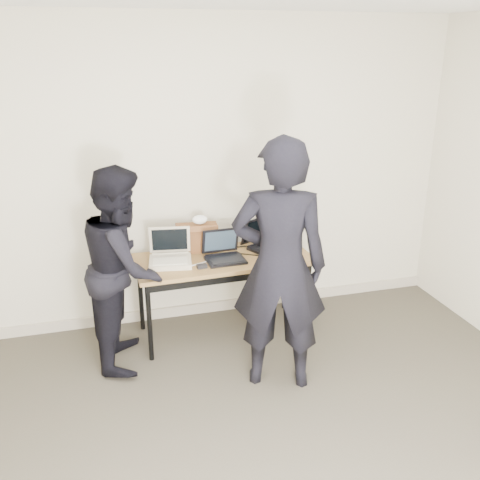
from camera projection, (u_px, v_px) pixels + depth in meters
name	position (u px, v px, depth m)	size (l,w,h in m)	color
room	(306.00, 273.00, 2.70)	(4.60, 4.60, 2.80)	#403A30
desk	(223.00, 264.00, 4.59)	(1.52, 0.70, 0.72)	olive
laptop_beige	(170.00, 256.00, 4.45)	(0.39, 0.38, 0.28)	#C3B69C
laptop_center	(224.00, 253.00, 4.52)	(0.33, 0.32, 0.25)	black
laptop_right	(267.00, 241.00, 4.79)	(0.48, 0.47, 0.27)	black
leather_satchel	(197.00, 237.00, 4.68)	(0.37, 0.21, 0.25)	brown
tissue	(200.00, 220.00, 4.64)	(0.13, 0.10, 0.08)	white
equipment_box	(285.00, 236.00, 4.87)	(0.25, 0.21, 0.14)	black
power_brick	(202.00, 266.00, 4.35)	(0.08, 0.05, 0.03)	black
cables	(229.00, 256.00, 4.59)	(1.15, 0.35, 0.01)	silver
person_typist	(279.00, 267.00, 3.81)	(0.69, 0.45, 1.89)	black
person_observer	(123.00, 267.00, 4.17)	(0.78, 0.61, 1.61)	black
baseboard	(213.00, 306.00, 5.17)	(4.50, 0.03, 0.10)	#AEA390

